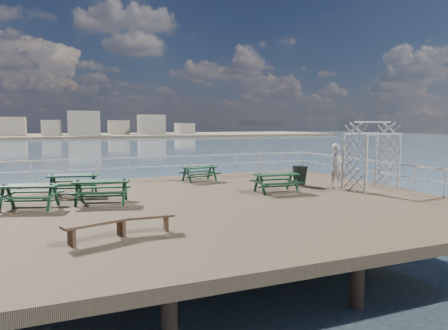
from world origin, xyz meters
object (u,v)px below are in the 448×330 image
Objects in this scene: trellis_arbor at (371,159)px; picnic_table_a at (73,180)px; picnic_table_e at (276,179)px; flat_bench_near at (143,220)px; picnic_table_b at (101,187)px; picnic_table_d at (29,191)px; picnic_table_c at (200,171)px; flat_bench_far at (97,226)px; person at (337,166)px.

picnic_table_a is at bearing 154.53° from trellis_arbor.
picnic_table_e reaches higher than flat_bench_near.
picnic_table_d is (-2.29, 0.04, -0.02)m from picnic_table_b.
picnic_table_c is 9.16m from flat_bench_near.
picnic_table_c is at bearing 38.34° from flat_bench_far.
flat_bench_near is at bearing -169.12° from person.
person is (10.18, 4.24, 0.61)m from flat_bench_far.
picnic_table_b is 1.18× the size of picnic_table_e.
person is at bearing 16.03° from picnic_table_d.
picnic_table_a is at bearing 104.13° from flat_bench_near.
flat_bench_near is at bearing -126.15° from picnic_table_c.
trellis_arbor is at bearing -47.94° from picnic_table_c.
picnic_table_b reaches higher than picnic_table_c.
picnic_table_a is 1.10× the size of person.
picnic_table_c is at bearing 45.82° from picnic_table_d.
trellis_arbor reaches higher than picnic_table_e.
picnic_table_a is at bearing 73.91° from flat_bench_far.
trellis_arbor is (6.02, -4.91, 0.77)m from picnic_table_c.
picnic_table_c is 7.81m from trellis_arbor.
trellis_arbor is at bearing -43.64° from person.
picnic_table_b is at bearing 17.05° from picnic_table_d.
trellis_arbor reaches higher than picnic_table_d.
picnic_table_e reaches higher than picnic_table_c.
picnic_table_d is 1.30× the size of flat_bench_far.
picnic_table_d reaches higher than flat_bench_far.
picnic_table_e is 8.45m from flat_bench_far.
picnic_table_e is 1.19× the size of flat_bench_near.
picnic_table_a is 6.71m from flat_bench_near.
picnic_table_c is at bearing 51.99° from picnic_table_b.
picnic_table_e is 7.32m from flat_bench_near.
picnic_table_c is at bearing 117.93° from picnic_table_e.
picnic_table_c is 1.17× the size of flat_bench_near.
flat_bench_far is (-0.50, -4.63, -0.23)m from picnic_table_b.
flat_bench_far is (1.79, -4.67, -0.21)m from picnic_table_d.
picnic_table_d is 5.27m from flat_bench_near.
person is at bearing 24.65° from flat_bench_near.
trellis_arbor reaches higher than flat_bench_far.
picnic_table_b is at bearing 99.55° from flat_bench_near.
flat_bench_near is (-6.12, -4.01, -0.22)m from picnic_table_e.
picnic_table_b is 1.19× the size of picnic_table_c.
picnic_table_e is at bearing -74.00° from picnic_table_c.
picnic_table_e is at bearing 165.99° from person.
picnic_table_e is at bearing 15.79° from picnic_table_d.
picnic_table_b is at bearing -150.75° from picnic_table_c.
picnic_table_b is 10.97m from trellis_arbor.
flat_bench_far is 0.87× the size of person.
picnic_table_a is 6.83m from flat_bench_far.
picnic_table_b is at bearing 164.42° from trellis_arbor.
picnic_table_b is 1.00× the size of picnic_table_d.
flat_bench_near is 10.78m from trellis_arbor.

